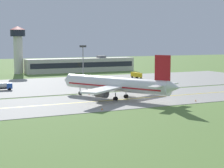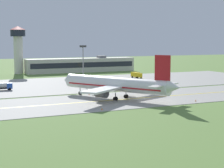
{
  "view_description": "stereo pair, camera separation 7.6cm",
  "coord_description": "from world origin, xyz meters",
  "px_view_note": "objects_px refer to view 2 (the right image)",
  "views": [
    {
      "loc": [
        -52.8,
        -92.26,
        16.46
      ],
      "look_at": [
        -7.37,
        4.44,
        4.0
      ],
      "focal_mm": 60.21,
      "sensor_mm": 36.0,
      "label": 1
    },
    {
      "loc": [
        -52.73,
        -92.29,
        16.46
      ],
      "look_at": [
        -7.37,
        4.44,
        4.0
      ],
      "focal_mm": 60.21,
      "sensor_mm": 36.0,
      "label": 2
    }
  ],
  "objects_px": {
    "control_tower": "(18,45)",
    "airplane_lead": "(116,84)",
    "service_truck_fuel": "(3,86)",
    "service_truck_baggage": "(99,83)",
    "apron_light_mast": "(83,60)",
    "service_truck_catering": "(136,75)"
  },
  "relations": [
    {
      "from": "service_truck_baggage",
      "to": "service_truck_fuel",
      "type": "bearing_deg",
      "value": 170.56
    },
    {
      "from": "control_tower",
      "to": "airplane_lead",
      "type": "bearing_deg",
      "value": -84.57
    },
    {
      "from": "service_truck_catering",
      "to": "control_tower",
      "type": "distance_m",
      "value": 62.21
    },
    {
      "from": "service_truck_baggage",
      "to": "apron_light_mast",
      "type": "relative_size",
      "value": 0.43
    },
    {
      "from": "airplane_lead",
      "to": "service_truck_fuel",
      "type": "distance_m",
      "value": 41.16
    },
    {
      "from": "airplane_lead",
      "to": "apron_light_mast",
      "type": "relative_size",
      "value": 2.47
    },
    {
      "from": "service_truck_baggage",
      "to": "service_truck_fuel",
      "type": "height_order",
      "value": "same"
    },
    {
      "from": "service_truck_fuel",
      "to": "service_truck_baggage",
      "type": "bearing_deg",
      "value": -9.44
    },
    {
      "from": "service_truck_baggage",
      "to": "control_tower",
      "type": "xyz_separation_m",
      "value": [
        -14.63,
        66.38,
        12.71
      ]
    },
    {
      "from": "service_truck_catering",
      "to": "apron_light_mast",
      "type": "distance_m",
      "value": 36.76
    },
    {
      "from": "service_truck_baggage",
      "to": "service_truck_catering",
      "type": "relative_size",
      "value": 1.02
    },
    {
      "from": "airplane_lead",
      "to": "service_truck_catering",
      "type": "xyz_separation_m",
      "value": [
        33.19,
        48.58,
        -2.6
      ]
    },
    {
      "from": "service_truck_catering",
      "to": "control_tower",
      "type": "relative_size",
      "value": 0.26
    },
    {
      "from": "airplane_lead",
      "to": "service_truck_baggage",
      "type": "distance_m",
      "value": 27.05
    },
    {
      "from": "airplane_lead",
      "to": "control_tower",
      "type": "xyz_separation_m",
      "value": [
        -8.81,
        92.68,
        10.11
      ]
    },
    {
      "from": "airplane_lead",
      "to": "service_truck_fuel",
      "type": "relative_size",
      "value": 6.05
    },
    {
      "from": "airplane_lead",
      "to": "apron_light_mast",
      "type": "bearing_deg",
      "value": 86.65
    },
    {
      "from": "service_truck_baggage",
      "to": "service_truck_fuel",
      "type": "relative_size",
      "value": 1.05
    },
    {
      "from": "airplane_lead",
      "to": "service_truck_fuel",
      "type": "height_order",
      "value": "airplane_lead"
    },
    {
      "from": "service_truck_fuel",
      "to": "service_truck_catering",
      "type": "relative_size",
      "value": 0.97
    },
    {
      "from": "control_tower",
      "to": "service_truck_fuel",
      "type": "bearing_deg",
      "value": -105.92
    },
    {
      "from": "service_truck_fuel",
      "to": "service_truck_catering",
      "type": "xyz_separation_m",
      "value": [
        59.42,
        16.96,
        -0.0
      ]
    }
  ]
}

